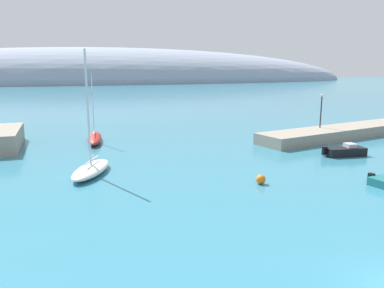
{
  "coord_description": "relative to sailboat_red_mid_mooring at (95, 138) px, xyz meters",
  "views": [
    {
      "loc": [
        -13.12,
        -10.09,
        9.15
      ],
      "look_at": [
        -1.36,
        23.1,
        1.98
      ],
      "focal_mm": 35.18,
      "sensor_mm": 36.0,
      "label": 1
    }
  ],
  "objects": [
    {
      "name": "sailboat_red_mid_mooring",
      "position": [
        0.0,
        0.0,
        0.0
      ],
      "size": [
        2.65,
        8.05,
        8.53
      ],
      "rotation": [
        0.0,
        0.0,
        1.44
      ],
      "color": "red",
      "rests_on": "water"
    },
    {
      "name": "sailboat_white_outer_mooring",
      "position": [
        -1.64,
        -14.71,
        -0.01
      ],
      "size": [
        4.92,
        7.09,
        10.68
      ],
      "rotation": [
        0.0,
        0.0,
        4.27
      ],
      "color": "white",
      "rests_on": "water"
    },
    {
      "name": "motorboat_black_foreground",
      "position": [
        24.28,
        -16.24,
        -0.09
      ],
      "size": [
        4.76,
        2.39,
        1.29
      ],
      "rotation": [
        0.0,
        0.0,
        6.15
      ],
      "color": "black",
      "rests_on": "water"
    },
    {
      "name": "distant_ridge",
      "position": [
        28.2,
        196.65,
        -0.57
      ],
      "size": [
        344.56,
        84.93,
        42.81
      ],
      "primitive_type": "ellipsoid",
      "color": "#8E99AD",
      "rests_on": "ground"
    },
    {
      "name": "mooring_buoy_orange",
      "position": [
        10.92,
        -22.07,
        -0.18
      ],
      "size": [
        0.77,
        0.77,
        0.77
      ],
      "primitive_type": "sphere",
      "color": "orange",
      "rests_on": "water"
    },
    {
      "name": "breakwater_rocks",
      "position": [
        31.97,
        -7.3,
        0.12
      ],
      "size": [
        27.75,
        10.02,
        1.38
      ],
      "primitive_type": "cube",
      "rotation": [
        0.0,
        0.0,
        0.2
      ],
      "color": "gray",
      "rests_on": "ground"
    },
    {
      "name": "harbor_lamp_post",
      "position": [
        28.44,
        -6.81,
        3.53
      ],
      "size": [
        0.36,
        0.36,
        4.44
      ],
      "color": "black",
      "rests_on": "breakwater_rocks"
    }
  ]
}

